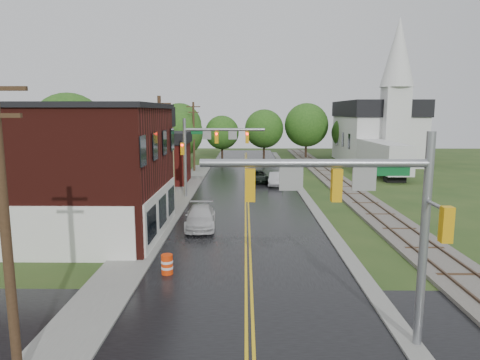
{
  "coord_description": "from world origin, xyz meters",
  "views": [
    {
      "loc": [
        -0.18,
        -11.35,
        7.81
      ],
      "look_at": [
        -0.49,
        15.43,
        3.5
      ],
      "focal_mm": 32.0,
      "sensor_mm": 36.0,
      "label": 1
    }
  ],
  "objects_px": {
    "utility_pole_b": "(161,151)",
    "suv_dark": "(258,176)",
    "semi_trailer": "(382,156)",
    "pickup_white": "(200,217)",
    "traffic_signal_near": "(360,202)",
    "construction_barrel": "(167,264)",
    "traffic_signal_far": "(208,143)",
    "tree_left_c": "(131,139)",
    "tree_left_e": "(180,134)",
    "brick_building": "(49,170)",
    "tree_left_b": "(71,132)",
    "utility_pole_c": "(194,136)",
    "utility_pole_a": "(5,225)",
    "sedan_silver": "(276,179)"
  },
  "relations": [
    {
      "from": "suv_dark",
      "to": "semi_trailer",
      "type": "bearing_deg",
      "value": 13.92
    },
    {
      "from": "tree_left_c",
      "to": "construction_barrel",
      "type": "height_order",
      "value": "tree_left_c"
    },
    {
      "from": "sedan_silver",
      "to": "utility_pole_c",
      "type": "bearing_deg",
      "value": 140.95
    },
    {
      "from": "utility_pole_b",
      "to": "construction_barrel",
      "type": "distance_m",
      "value": 14.58
    },
    {
      "from": "brick_building",
      "to": "semi_trailer",
      "type": "relative_size",
      "value": 1.06
    },
    {
      "from": "traffic_signal_far",
      "to": "sedan_silver",
      "type": "height_order",
      "value": "traffic_signal_far"
    },
    {
      "from": "brick_building",
      "to": "tree_left_e",
      "type": "relative_size",
      "value": 1.75
    },
    {
      "from": "semi_trailer",
      "to": "traffic_signal_near",
      "type": "bearing_deg",
      "value": -108.61
    },
    {
      "from": "traffic_signal_far",
      "to": "tree_left_c",
      "type": "bearing_deg",
      "value": 128.82
    },
    {
      "from": "sedan_silver",
      "to": "semi_trailer",
      "type": "xyz_separation_m",
      "value": [
        13.43,
        7.38,
        1.76
      ]
    },
    {
      "from": "tree_left_e",
      "to": "suv_dark",
      "type": "relative_size",
      "value": 1.77
    },
    {
      "from": "brick_building",
      "to": "tree_left_b",
      "type": "bearing_deg",
      "value": 107.61
    },
    {
      "from": "pickup_white",
      "to": "utility_pole_a",
      "type": "bearing_deg",
      "value": -105.48
    },
    {
      "from": "traffic_signal_far",
      "to": "tree_left_e",
      "type": "xyz_separation_m",
      "value": [
        -5.38,
        18.9,
        -0.16
      ]
    },
    {
      "from": "tree_left_b",
      "to": "tree_left_e",
      "type": "xyz_separation_m",
      "value": [
        9.0,
        14.0,
        -0.9
      ]
    },
    {
      "from": "tree_left_e",
      "to": "utility_pole_c",
      "type": "bearing_deg",
      "value": -42.84
    },
    {
      "from": "utility_pole_b",
      "to": "utility_pole_c",
      "type": "distance_m",
      "value": 22.0
    },
    {
      "from": "utility_pole_b",
      "to": "traffic_signal_far",
      "type": "bearing_deg",
      "value": 56.32
    },
    {
      "from": "traffic_signal_far",
      "to": "tree_left_c",
      "type": "relative_size",
      "value": 0.96
    },
    {
      "from": "semi_trailer",
      "to": "pickup_white",
      "type": "bearing_deg",
      "value": -129.46
    },
    {
      "from": "tree_left_b",
      "to": "traffic_signal_near",
      "type": "bearing_deg",
      "value": -54.51
    },
    {
      "from": "suv_dark",
      "to": "brick_building",
      "type": "bearing_deg",
      "value": -128.43
    },
    {
      "from": "brick_building",
      "to": "sedan_silver",
      "type": "height_order",
      "value": "brick_building"
    },
    {
      "from": "utility_pole_a",
      "to": "suv_dark",
      "type": "bearing_deg",
      "value": 77.31
    },
    {
      "from": "traffic_signal_far",
      "to": "sedan_silver",
      "type": "distance_m",
      "value": 10.27
    },
    {
      "from": "traffic_signal_far",
      "to": "utility_pole_c",
      "type": "height_order",
      "value": "utility_pole_c"
    },
    {
      "from": "suv_dark",
      "to": "pickup_white",
      "type": "distance_m",
      "value": 19.33
    },
    {
      "from": "pickup_white",
      "to": "semi_trailer",
      "type": "xyz_separation_m",
      "value": [
        19.79,
        24.04,
        1.74
      ]
    },
    {
      "from": "tree_left_e",
      "to": "pickup_white",
      "type": "bearing_deg",
      "value": -78.98
    },
    {
      "from": "utility_pole_a",
      "to": "brick_building",
      "type": "bearing_deg",
      "value": 110.75
    },
    {
      "from": "tree_left_b",
      "to": "sedan_silver",
      "type": "height_order",
      "value": "tree_left_b"
    },
    {
      "from": "suv_dark",
      "to": "utility_pole_b",
      "type": "bearing_deg",
      "value": -125.29
    },
    {
      "from": "utility_pole_b",
      "to": "tree_left_e",
      "type": "bearing_deg",
      "value": 94.9
    },
    {
      "from": "traffic_signal_near",
      "to": "semi_trailer",
      "type": "bearing_deg",
      "value": 71.39
    },
    {
      "from": "utility_pole_a",
      "to": "traffic_signal_far",
      "type": "bearing_deg",
      "value": 82.97
    },
    {
      "from": "sedan_silver",
      "to": "pickup_white",
      "type": "bearing_deg",
      "value": -103.61
    },
    {
      "from": "utility_pole_a",
      "to": "utility_pole_c",
      "type": "xyz_separation_m",
      "value": [
        0.0,
        44.0,
        0.0
      ]
    },
    {
      "from": "suv_dark",
      "to": "traffic_signal_far",
      "type": "bearing_deg",
      "value": -123.29
    },
    {
      "from": "traffic_signal_near",
      "to": "construction_barrel",
      "type": "bearing_deg",
      "value": 139.46
    },
    {
      "from": "utility_pole_c",
      "to": "utility_pole_b",
      "type": "bearing_deg",
      "value": -90.0
    },
    {
      "from": "traffic_signal_far",
      "to": "construction_barrel",
      "type": "distance_m",
      "value": 19.2
    },
    {
      "from": "utility_pole_a",
      "to": "tree_left_b",
      "type": "bearing_deg",
      "value": 109.1
    },
    {
      "from": "pickup_white",
      "to": "semi_trailer",
      "type": "distance_m",
      "value": 31.19
    },
    {
      "from": "tree_left_c",
      "to": "pickup_white",
      "type": "height_order",
      "value": "tree_left_c"
    },
    {
      "from": "traffic_signal_far",
      "to": "tree_left_e",
      "type": "bearing_deg",
      "value": 105.89
    },
    {
      "from": "utility_pole_b",
      "to": "suv_dark",
      "type": "bearing_deg",
      "value": 59.61
    },
    {
      "from": "traffic_signal_far",
      "to": "suv_dark",
      "type": "distance_m",
      "value": 10.81
    },
    {
      "from": "sedan_silver",
      "to": "construction_barrel",
      "type": "bearing_deg",
      "value": -98.43
    },
    {
      "from": "tree_left_e",
      "to": "utility_pole_b",
      "type": "bearing_deg",
      "value": -85.1
    },
    {
      "from": "utility_pole_c",
      "to": "pickup_white",
      "type": "height_order",
      "value": "utility_pole_c"
    }
  ]
}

